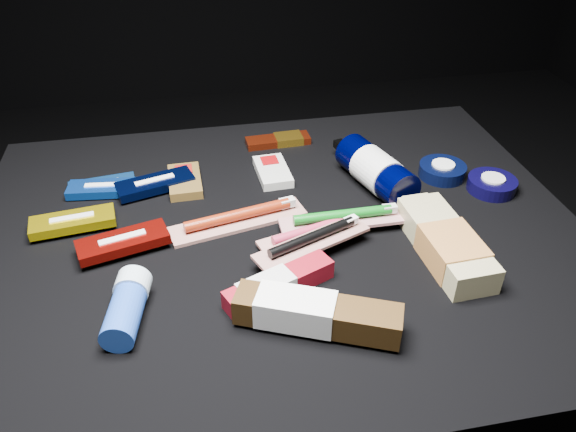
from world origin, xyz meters
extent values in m
plane|color=black|center=(0.00, 0.00, 0.00)|extent=(3.00, 3.00, 0.00)
cube|color=black|center=(0.00, 0.00, 0.20)|extent=(0.98, 0.78, 0.40)
cube|color=#1754A8|center=(-0.29, 0.18, 0.41)|extent=(0.12, 0.06, 0.01)
cube|color=silver|center=(-0.29, 0.18, 0.41)|extent=(0.06, 0.02, 0.02)
cube|color=#1247B2|center=(-0.28, 0.17, 0.41)|extent=(0.13, 0.06, 0.01)
cube|color=white|center=(-0.28, 0.17, 0.41)|extent=(0.06, 0.02, 0.02)
cube|color=black|center=(-0.20, 0.16, 0.41)|extent=(0.14, 0.09, 0.02)
cube|color=white|center=(-0.20, 0.16, 0.41)|extent=(0.07, 0.03, 0.02)
cube|color=#C7AD09|center=(-0.32, 0.07, 0.42)|extent=(0.14, 0.06, 0.02)
cube|color=silver|center=(-0.32, 0.07, 0.42)|extent=(0.07, 0.02, 0.02)
cube|color=maroon|center=(-0.24, -0.01, 0.42)|extent=(0.14, 0.08, 0.02)
cube|color=silver|center=(-0.24, -0.01, 0.42)|extent=(0.07, 0.03, 0.02)
cube|color=brown|center=(-0.14, 0.17, 0.41)|extent=(0.06, 0.11, 0.02)
cube|color=maroon|center=(-0.14, 0.19, 0.41)|extent=(0.03, 0.03, 0.02)
cube|color=beige|center=(0.02, 0.17, 0.41)|extent=(0.06, 0.11, 0.02)
cube|color=maroon|center=(0.02, 0.20, 0.41)|extent=(0.03, 0.03, 0.02)
cube|color=maroon|center=(0.05, 0.29, 0.41)|extent=(0.13, 0.05, 0.01)
cube|color=#B4821F|center=(0.07, 0.29, 0.41)|extent=(0.06, 0.04, 0.02)
cylinder|color=black|center=(0.19, 0.10, 0.43)|extent=(0.11, 0.18, 0.07)
cylinder|color=silver|center=(0.19, 0.09, 0.43)|extent=(0.09, 0.09, 0.07)
cylinder|color=black|center=(0.16, 0.19, 0.43)|extent=(0.03, 0.03, 0.02)
cube|color=black|center=(0.16, 0.21, 0.43)|extent=(0.03, 0.03, 0.01)
cylinder|color=black|center=(0.32, 0.11, 0.41)|extent=(0.09, 0.09, 0.02)
cylinder|color=white|center=(0.32, 0.11, 0.41)|extent=(0.04, 0.04, 0.03)
cylinder|color=black|center=(0.39, 0.05, 0.41)|extent=(0.08, 0.08, 0.02)
cylinder|color=beige|center=(0.39, 0.05, 0.41)|extent=(0.04, 0.04, 0.03)
cube|color=tan|center=(0.23, -0.10, 0.42)|extent=(0.08, 0.21, 0.04)
cube|color=#AE7036|center=(0.23, -0.12, 0.42)|extent=(0.08, 0.10, 0.04)
cube|color=tan|center=(0.23, 0.00, 0.42)|extent=(0.05, 0.02, 0.03)
cylinder|color=#1F48AF|center=(-0.23, -0.17, 0.42)|extent=(0.06, 0.09, 0.04)
cylinder|color=silver|center=(-0.22, -0.12, 0.42)|extent=(0.05, 0.04, 0.05)
cube|color=#B4ABA8|center=(-0.06, 0.03, 0.40)|extent=(0.23, 0.10, 0.01)
cylinder|color=maroon|center=(-0.06, 0.03, 0.42)|extent=(0.18, 0.06, 0.02)
cube|color=silver|center=(0.02, 0.05, 0.42)|extent=(0.03, 0.02, 0.01)
cube|color=beige|center=(0.05, -0.03, 0.41)|extent=(0.19, 0.09, 0.01)
cylinder|color=#A72844|center=(0.05, -0.03, 0.42)|extent=(0.15, 0.05, 0.01)
cube|color=silver|center=(0.12, -0.01, 0.42)|extent=(0.02, 0.02, 0.01)
cube|color=beige|center=(0.10, -0.01, 0.42)|extent=(0.20, 0.05, 0.01)
cylinder|color=#0A6013|center=(0.10, -0.01, 0.43)|extent=(0.16, 0.02, 0.02)
cube|color=#B8B8B4|center=(0.18, -0.01, 0.43)|extent=(0.02, 0.01, 0.01)
cube|color=#AAA19E|center=(0.04, -0.07, 0.42)|extent=(0.19, 0.11, 0.01)
cylinder|color=black|center=(0.04, -0.07, 0.43)|extent=(0.14, 0.07, 0.01)
cube|color=white|center=(0.10, -0.04, 0.44)|extent=(0.02, 0.02, 0.01)
cube|color=maroon|center=(-0.03, -0.14, 0.41)|extent=(0.16, 0.10, 0.03)
cube|color=beige|center=(-0.05, -0.15, 0.42)|extent=(0.09, 0.07, 0.03)
cube|color=#3A240D|center=(0.01, -0.22, 0.43)|extent=(0.21, 0.13, 0.04)
cube|color=white|center=(-0.02, -0.20, 0.43)|extent=(0.11, 0.09, 0.04)
camera|label=1|loc=(-0.12, -0.71, 0.94)|focal=35.00mm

